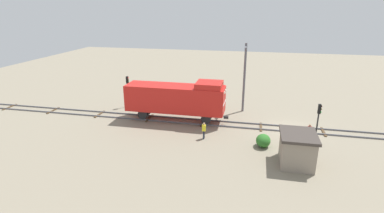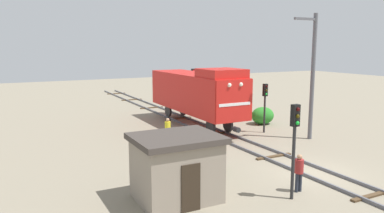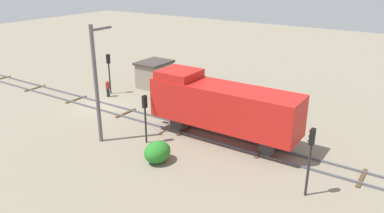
{
  "view_description": "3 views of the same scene",
  "coord_description": "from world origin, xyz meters",
  "views": [
    {
      "loc": [
        -31.08,
        4.17,
        12.55
      ],
      "look_at": [
        0.92,
        11.09,
        1.54
      ],
      "focal_mm": 28.0,
      "sensor_mm": 36.0,
      "label": 1
    },
    {
      "loc": [
        -13.76,
        -13.06,
        6.36
      ],
      "look_at": [
        -1.21,
        11.09,
        1.9
      ],
      "focal_mm": 35.0,
      "sensor_mm": 36.0,
      "label": 2
    },
    {
      "loc": [
        21.97,
        24.75,
        11.99
      ],
      "look_at": [
        0.21,
        10.28,
        2.19
      ],
      "focal_mm": 35.0,
      "sensor_mm": 36.0,
      "label": 3
    }
  ],
  "objects": [
    {
      "name": "worker_by_signal",
      "position": [
        -4.2,
        8.78,
        1.0
      ],
      "size": [
        0.38,
        0.38,
        1.7
      ],
      "rotation": [
        0.0,
        0.0,
        0.28
      ],
      "color": "#262B38",
      "rests_on": "ground"
    },
    {
      "name": "bush_mid",
      "position": [
        -4.74,
        3.04,
        0.6
      ],
      "size": [
        1.64,
        1.34,
        1.19
      ],
      "primitive_type": "ellipsoid",
      "color": "#2C6B26",
      "rests_on": "ground"
    },
    {
      "name": "relay_hut",
      "position": [
        -7.5,
        0.39,
        1.39
      ],
      "size": [
        3.5,
        2.9,
        2.74
      ],
      "color": "gray",
      "rests_on": "ground"
    },
    {
      "name": "traffic_signal_far",
      "position": [
        3.6,
        20.13,
        2.82
      ],
      "size": [
        0.32,
        0.34,
        4.05
      ],
      "color": "#262628",
      "rests_on": "ground"
    },
    {
      "name": "locomotive",
      "position": [
        0.0,
        12.65,
        2.77
      ],
      "size": [
        2.9,
        11.6,
        4.6
      ],
      "color": "red",
      "rests_on": "railway_track"
    },
    {
      "name": "catenary_mast",
      "position": [
        4.94,
        5.46,
        4.47
      ],
      "size": [
        1.94,
        0.28,
        8.45
      ],
      "color": "#595960",
      "rests_on": "ground"
    },
    {
      "name": "traffic_signal_near",
      "position": [
        -3.2,
        -1.81,
        2.8
      ],
      "size": [
        0.32,
        0.34,
        4.01
      ],
      "color": "#262628",
      "rests_on": "ground"
    },
    {
      "name": "bush_near",
      "position": [
        5.16,
        10.87,
        0.7
      ],
      "size": [
        1.93,
        1.58,
        1.41
      ],
      "primitive_type": "ellipsoid",
      "color": "#287C26",
      "rests_on": "ground"
    },
    {
      "name": "traffic_signal_mid",
      "position": [
        3.4,
        8.42,
        2.53
      ],
      "size": [
        0.32,
        0.34,
        3.61
      ],
      "color": "#262628",
      "rests_on": "ground"
    },
    {
      "name": "railway_track",
      "position": [
        0.0,
        0.0,
        0.07
      ],
      "size": [
        2.4,
        76.91,
        0.16
      ],
      "color": "#595960",
      "rests_on": "ground"
    },
    {
      "name": "ground_plane",
      "position": [
        0.0,
        0.0,
        0.0
      ],
      "size": [
        115.36,
        115.36,
        0.0
      ],
      "primitive_type": "plane",
      "color": "gray"
    },
    {
      "name": "worker_near_track",
      "position": [
        -2.4,
        -1.33,
        1.0
      ],
      "size": [
        0.38,
        0.38,
        1.7
      ],
      "rotation": [
        0.0,
        0.0,
        0.55
      ],
      "color": "#262B38",
      "rests_on": "ground"
    }
  ]
}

